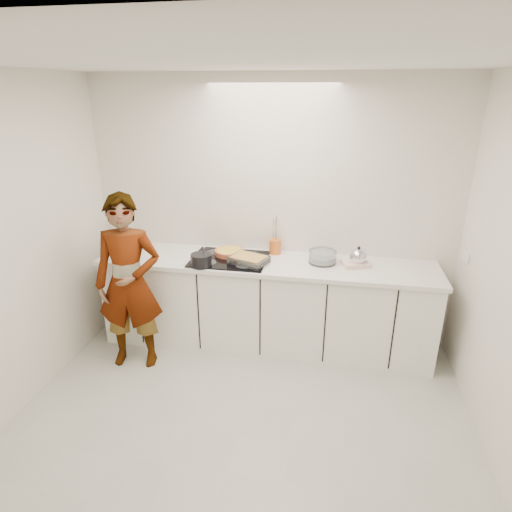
% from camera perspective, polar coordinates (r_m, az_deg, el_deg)
% --- Properties ---
extents(floor, '(3.60, 3.20, 0.00)m').
position_cam_1_polar(floor, '(3.52, -2.52, -22.67)').
color(floor, '#B5B5AA').
rests_on(floor, ground).
extents(ceiling, '(3.60, 3.20, 0.00)m').
position_cam_1_polar(ceiling, '(2.54, -3.55, 24.77)').
color(ceiling, white).
rests_on(ceiling, wall_back).
extents(wall_back, '(3.60, 0.00, 2.60)m').
position_cam_1_polar(wall_back, '(4.26, 2.02, 5.75)').
color(wall_back, beige).
rests_on(wall_back, ground).
extents(wall_front, '(3.60, 0.00, 2.60)m').
position_cam_1_polar(wall_front, '(1.56, -18.39, -27.66)').
color(wall_front, beige).
rests_on(wall_front, ground).
extents(base_cabinets, '(3.20, 0.58, 0.87)m').
position_cam_1_polar(base_cabinets, '(4.29, 1.23, -6.60)').
color(base_cabinets, white).
rests_on(base_cabinets, floor).
extents(countertop, '(3.24, 0.64, 0.04)m').
position_cam_1_polar(countertop, '(4.10, 1.28, -0.97)').
color(countertop, white).
rests_on(countertop, base_cabinets).
extents(hob, '(0.72, 0.54, 0.01)m').
position_cam_1_polar(hob, '(4.13, -3.56, -0.39)').
color(hob, black).
rests_on(hob, countertop).
extents(tart_dish, '(0.31, 0.31, 0.05)m').
position_cam_1_polar(tart_dish, '(4.22, -3.57, 0.56)').
color(tart_dish, '#B85736').
rests_on(tart_dish, hob).
extents(saucepan, '(0.25, 0.25, 0.18)m').
position_cam_1_polar(saucepan, '(3.98, -7.32, -0.48)').
color(saucepan, black).
rests_on(saucepan, hob).
extents(baking_dish, '(0.40, 0.35, 0.06)m').
position_cam_1_polar(baking_dish, '(4.00, -0.96, -0.43)').
color(baking_dish, silver).
rests_on(baking_dish, hob).
extents(mixing_bowl, '(0.27, 0.27, 0.12)m').
position_cam_1_polar(mixing_bowl, '(4.08, 8.85, -0.16)').
color(mixing_bowl, silver).
rests_on(mixing_bowl, countertop).
extents(tea_towel, '(0.28, 0.24, 0.04)m').
position_cam_1_polar(tea_towel, '(4.08, 13.13, -1.02)').
color(tea_towel, white).
rests_on(tea_towel, countertop).
extents(kettle, '(0.18, 0.18, 0.19)m').
position_cam_1_polar(kettle, '(4.08, 13.46, -0.18)').
color(kettle, black).
rests_on(kettle, countertop).
extents(utensil_crock, '(0.15, 0.15, 0.15)m').
position_cam_1_polar(utensil_crock, '(4.26, 2.56, 1.26)').
color(utensil_crock, orange).
rests_on(utensil_crock, countertop).
extents(cook, '(0.66, 0.49, 1.64)m').
position_cam_1_polar(cook, '(4.01, -16.59, -3.53)').
color(cook, white).
rests_on(cook, floor).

